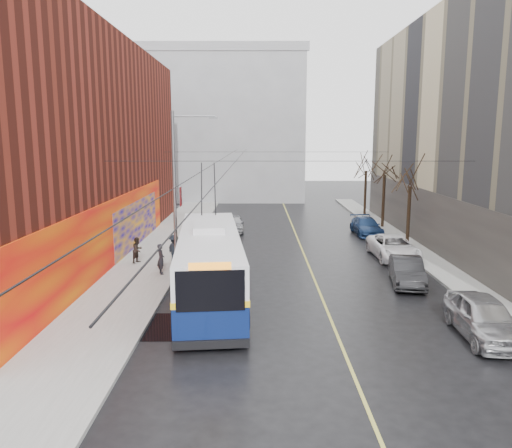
{
  "coord_description": "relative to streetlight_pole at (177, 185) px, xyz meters",
  "views": [
    {
      "loc": [
        -1.63,
        -18.34,
        7.52
      ],
      "look_at": [
        -1.64,
        7.65,
        3.02
      ],
      "focal_mm": 35.0,
      "sensor_mm": 36.0,
      "label": 1
    }
  ],
  "objects": [
    {
      "name": "ground",
      "position": [
        6.14,
        -10.0,
        -4.85
      ],
      "size": [
        140.0,
        140.0,
        0.0
      ],
      "primitive_type": "plane",
      "color": "black",
      "rests_on": "ground"
    },
    {
      "name": "catenary_wires",
      "position": [
        3.6,
        4.77,
        1.4
      ],
      "size": [
        18.0,
        60.0,
        0.22
      ],
      "color": "black"
    },
    {
      "name": "sidewalk_left",
      "position": [
        -1.86,
        2.0,
        -4.77
      ],
      "size": [
        4.0,
        60.0,
        0.15
      ],
      "primitive_type": "cube",
      "color": "gray",
      "rests_on": "ground"
    },
    {
      "name": "lane_line",
      "position": [
        7.64,
        4.0,
        -4.84
      ],
      "size": [
        0.12,
        50.0,
        0.01
      ],
      "primitive_type": "cube",
      "color": "#BFB74C",
      "rests_on": "ground"
    },
    {
      "name": "pedestrian_c",
      "position": [
        -0.36,
        0.58,
        -3.85
      ],
      "size": [
        1.21,
        1.24,
        1.7
      ],
      "primitive_type": "imported",
      "rotation": [
        0.0,
        0.0,
        2.31
      ],
      "color": "black",
      "rests_on": "sidewalk_left"
    },
    {
      "name": "parked_car_c",
      "position": [
        13.14,
        2.26,
        -4.12
      ],
      "size": [
        2.57,
        5.32,
        1.46
      ],
      "primitive_type": "imported",
      "rotation": [
        0.0,
        0.0,
        0.03
      ],
      "color": "white",
      "rests_on": "ground"
    },
    {
      "name": "trolleybus",
      "position": [
        2.31,
        -5.53,
        -3.15
      ],
      "size": [
        3.97,
        13.02,
        6.1
      ],
      "rotation": [
        0.0,
        0.0,
        0.1
      ],
      "color": "#0A184C",
      "rests_on": "ground"
    },
    {
      "name": "pedestrian_b",
      "position": [
        -2.56,
        0.65,
        -3.92
      ],
      "size": [
        0.85,
        0.93,
        1.54
      ],
      "primitive_type": "imported",
      "rotation": [
        0.0,
        0.0,
        1.12
      ],
      "color": "black",
      "rests_on": "sidewalk_left"
    },
    {
      "name": "parked_car_a",
      "position": [
        13.14,
        -10.33,
        -4.04
      ],
      "size": [
        2.1,
        4.81,
        1.61
      ],
      "primitive_type": "imported",
      "rotation": [
        0.0,
        0.0,
        -0.04
      ],
      "color": "#A6A6AA",
      "rests_on": "ground"
    },
    {
      "name": "tree_far",
      "position": [
        15.14,
        20.0,
        0.3
      ],
      "size": [
        3.2,
        3.2,
        6.57
      ],
      "color": "black",
      "rests_on": "ground"
    },
    {
      "name": "streetlight_pole",
      "position": [
        0.0,
        0.0,
        0.0
      ],
      "size": [
        2.65,
        0.6,
        9.0
      ],
      "color": "slate",
      "rests_on": "ground"
    },
    {
      "name": "building_far",
      "position": [
        0.14,
        34.99,
        4.17
      ],
      "size": [
        20.5,
        12.1,
        18.0
      ],
      "color": "gray",
      "rests_on": "ground"
    },
    {
      "name": "pedestrian_a",
      "position": [
        -0.7,
        -1.85,
        -3.86
      ],
      "size": [
        0.62,
        0.72,
        1.68
      ],
      "primitive_type": "imported",
      "rotation": [
        0.0,
        0.0,
        1.99
      ],
      "color": "black",
      "rests_on": "sidewalk_left"
    },
    {
      "name": "following_car",
      "position": [
        2.71,
        11.39,
        -4.18
      ],
      "size": [
        1.66,
        3.93,
        1.33
      ],
      "primitive_type": "imported",
      "rotation": [
        0.0,
        0.0,
        0.02
      ],
      "color": "#A9AAAE",
      "rests_on": "ground"
    },
    {
      "name": "pigeons_flying",
      "position": [
        3.5,
        -0.17,
        1.9
      ],
      "size": [
        4.82,
        3.66,
        1.88
      ],
      "color": "slate"
    },
    {
      "name": "tree_mid",
      "position": [
        15.14,
        13.0,
        0.41
      ],
      "size": [
        3.2,
        3.2,
        6.68
      ],
      "color": "black",
      "rests_on": "ground"
    },
    {
      "name": "tree_near",
      "position": [
        15.14,
        6.0,
        0.13
      ],
      "size": [
        3.2,
        3.2,
        6.4
      ],
      "color": "black",
      "rests_on": "ground"
    },
    {
      "name": "puddle",
      "position": [
        0.97,
        -9.22,
        -4.84
      ],
      "size": [
        2.45,
        3.05,
        0.01
      ],
      "primitive_type": "cube",
      "color": "black",
      "rests_on": "ground"
    },
    {
      "name": "parked_car_d",
      "position": [
        13.14,
        10.07,
        -4.17
      ],
      "size": [
        2.03,
        4.71,
        1.35
      ],
      "primitive_type": "imported",
      "rotation": [
        0.0,
        0.0,
        0.03
      ],
      "color": "navy",
      "rests_on": "ground"
    },
    {
      "name": "sidewalk_right",
      "position": [
        15.14,
        2.0,
        -4.77
      ],
      "size": [
        2.0,
        60.0,
        0.15
      ],
      "primitive_type": "cube",
      "color": "gray",
      "rests_on": "ground"
    },
    {
      "name": "parked_car_b",
      "position": [
        12.31,
        -3.38,
        -4.14
      ],
      "size": [
        2.19,
        4.49,
        1.42
      ],
      "primitive_type": "imported",
      "rotation": [
        0.0,
        0.0,
        -0.17
      ],
      "color": "black",
      "rests_on": "ground"
    },
    {
      "name": "building_left",
      "position": [
        -9.85,
        3.99,
        2.14
      ],
      "size": [
        12.11,
        36.0,
        14.0
      ],
      "color": "maroon",
      "rests_on": "ground"
    }
  ]
}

